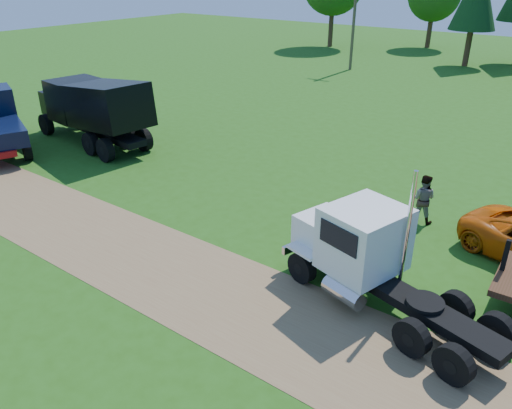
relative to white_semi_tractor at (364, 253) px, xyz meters
The scene contains 5 objects.
ground 4.02m from the white_semi_tractor, 136.94° to the right, with size 140.00×140.00×0.00m, color #245312.
dirt_track 4.02m from the white_semi_tractor, 136.94° to the right, with size 120.00×4.20×0.01m, color brown.
white_semi_tractor is the anchor object (origin of this frame).
black_dump_truck 18.62m from the white_semi_tractor, 166.91° to the left, with size 9.03×3.73×3.84m.
spectator_b 5.78m from the white_semi_tractor, 92.27° to the left, with size 0.95×0.74×1.96m, color #999999.
Camera 1 is at (7.67, -9.48, 9.14)m, focal length 35.00 mm.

